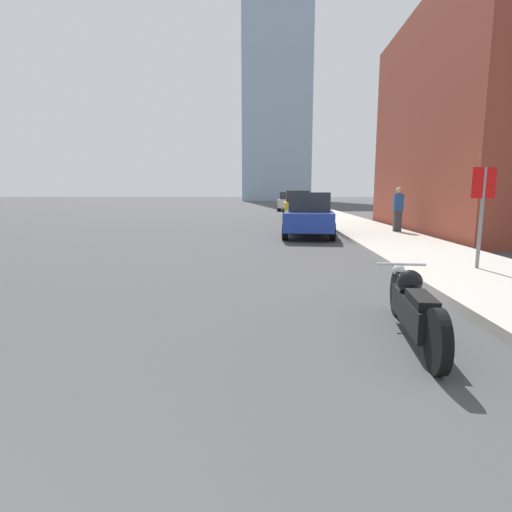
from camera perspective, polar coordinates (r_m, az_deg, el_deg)
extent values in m
cube|color=#B2ADA3|center=(40.39, 8.48, 6.59)|extent=(2.91, 240.00, 0.15)
cube|color=#8CA5BC|center=(99.82, 3.06, 24.03)|extent=(15.16, 15.16, 55.40)
cylinder|color=black|center=(5.76, 19.61, -5.04)|extent=(0.16, 0.62, 0.61)
cylinder|color=black|center=(4.08, 24.49, -11.03)|extent=(0.16, 0.62, 0.61)
cube|color=black|center=(4.90, 21.63, -7.29)|extent=(0.38, 1.39, 0.32)
sphere|color=black|center=(5.10, 21.12, -3.52)|extent=(0.30, 0.30, 0.30)
cube|color=black|center=(4.58, 22.61, -5.78)|extent=(0.28, 0.64, 0.10)
sphere|color=silver|center=(5.72, 19.72, -1.91)|extent=(0.16, 0.16, 0.16)
cylinder|color=silver|center=(5.58, 20.03, -1.10)|extent=(0.62, 0.10, 0.04)
cube|color=#1E3899|center=(15.42, 7.63, 5.14)|extent=(2.12, 4.23, 0.67)
cube|color=#23282D|center=(15.39, 7.68, 7.68)|extent=(1.66, 2.09, 0.70)
cylinder|color=black|center=(16.73, 4.82, 4.33)|extent=(0.26, 0.65, 0.63)
cylinder|color=black|center=(16.71, 10.50, 4.21)|extent=(0.26, 0.65, 0.63)
cylinder|color=black|center=(14.21, 4.21, 3.53)|extent=(0.26, 0.65, 0.63)
cylinder|color=black|center=(14.19, 10.88, 3.39)|extent=(0.26, 0.65, 0.63)
cube|color=gold|center=(27.27, 5.89, 6.93)|extent=(1.80, 4.52, 0.73)
cube|color=#23282D|center=(27.26, 5.91, 8.48)|extent=(1.51, 2.18, 0.75)
cylinder|color=black|center=(28.66, 4.07, 6.32)|extent=(0.21, 0.72, 0.72)
cylinder|color=black|center=(28.73, 7.42, 6.27)|extent=(0.21, 0.72, 0.72)
cylinder|color=black|center=(25.87, 4.16, 6.04)|extent=(0.21, 0.72, 0.72)
cylinder|color=black|center=(25.95, 7.87, 5.99)|extent=(0.21, 0.72, 0.72)
cube|color=#BCBCC1|center=(38.66, 4.69, 7.50)|extent=(2.18, 4.22, 0.79)
cube|color=#23282D|center=(38.65, 4.70, 8.58)|extent=(1.74, 2.08, 0.68)
cylinder|color=black|center=(39.99, 3.46, 6.99)|extent=(0.25, 0.65, 0.63)
cylinder|color=black|center=(39.92, 6.05, 6.96)|extent=(0.25, 0.65, 0.63)
cylinder|color=black|center=(37.46, 3.22, 6.87)|extent=(0.25, 0.65, 0.63)
cylinder|color=black|center=(37.38, 5.98, 6.83)|extent=(0.25, 0.65, 0.63)
cube|color=silver|center=(49.79, 4.34, 7.78)|extent=(1.90, 4.47, 0.72)
cube|color=#23282D|center=(49.78, 4.35, 8.60)|extent=(1.59, 2.16, 0.71)
cylinder|color=black|center=(51.14, 3.28, 7.41)|extent=(0.21, 0.64, 0.64)
cylinder|color=black|center=(51.22, 5.25, 7.39)|extent=(0.21, 0.64, 0.64)
cylinder|color=black|center=(48.39, 3.36, 7.33)|extent=(0.21, 0.64, 0.64)
cylinder|color=black|center=(48.47, 5.44, 7.31)|extent=(0.21, 0.64, 0.64)
cylinder|color=slate|center=(9.15, 29.46, 4.68)|extent=(0.07, 0.07, 2.00)
cube|color=red|center=(9.14, 29.80, 9.06)|extent=(0.57, 0.26, 0.60)
cube|color=#38383D|center=(16.88, 19.55, 4.74)|extent=(0.29, 0.20, 0.83)
cube|color=#235193|center=(16.85, 19.68, 7.28)|extent=(0.36, 0.20, 0.66)
sphere|color=tan|center=(16.85, 19.76, 8.81)|extent=(0.24, 0.24, 0.24)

